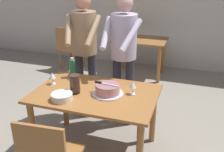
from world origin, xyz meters
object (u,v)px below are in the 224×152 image
cake_knife (101,83)px  cake_on_platter (108,90)px  main_dining_table (95,102)px  person_standing_beside (84,44)px  wine_glass_far (52,76)px  background_chair_1 (69,46)px  hurricane_lamp (75,84)px  background_table (140,47)px  person_cutting_cake (123,49)px  wine_glass_near (133,85)px  plate_stack (62,97)px  water_bottle (73,68)px

cake_knife → cake_on_platter: bearing=-6.4°
main_dining_table → person_standing_beside: 0.92m
wine_glass_far → person_standing_beside: 0.68m
cake_knife → background_chair_1: (-1.61, 2.31, -0.37)m
cake_on_platter → cake_knife: 0.10m
main_dining_table → wine_glass_far: wine_glass_far is taller
cake_knife → hurricane_lamp: bearing=-160.3°
background_table → background_chair_1: size_ratio=1.11×
hurricane_lamp → person_cutting_cake: size_ratio=0.12×
hurricane_lamp → person_standing_beside: 0.82m
wine_glass_near → hurricane_lamp: size_ratio=0.69×
person_standing_beside → background_table: size_ratio=1.72×
plate_stack → background_chair_1: background_chair_1 is taller
person_standing_beside → background_chair_1: bearing=124.2°
water_bottle → person_standing_beside: (0.01, 0.36, 0.21)m
plate_stack → wine_glass_far: wine_glass_far is taller
cake_knife → background_chair_1: 2.84m
water_bottle → cake_knife: bearing=-31.3°
cake_knife → water_bottle: bearing=148.7°
person_standing_beside → main_dining_table: bearing=-58.4°
wine_glass_far → person_cutting_cake: 0.93m
main_dining_table → person_cutting_cake: bearing=79.0°
hurricane_lamp → main_dining_table: bearing=21.3°
cake_on_platter → plate_stack: 0.48m
wine_glass_near → background_table: 2.41m
main_dining_table → hurricane_lamp: hurricane_lamp is taller
wine_glass_near → background_chair_1: bearing=130.8°
cake_knife → background_chair_1: size_ratio=0.30×
main_dining_table → wine_glass_far: bearing=174.6°
cake_knife → background_table: (-0.12, 2.43, -0.29)m
cake_on_platter → wine_glass_near: 0.27m
water_bottle → wine_glass_near: bearing=-15.3°
plate_stack → wine_glass_near: size_ratio=1.53×
wine_glass_far → background_table: wine_glass_far is taller
hurricane_lamp → wine_glass_far: bearing=159.8°
plate_stack → background_chair_1: 2.91m
person_cutting_cake → wine_glass_near: bearing=-64.4°
cake_knife → background_table: size_ratio=0.27×
cake_on_platter → person_cutting_cake: bearing=91.2°
wine_glass_near → person_cutting_cake: (-0.27, 0.56, 0.22)m
hurricane_lamp → person_standing_beside: size_ratio=0.12×
wine_glass_far → background_chair_1: size_ratio=0.16×
wine_glass_far → background_chair_1: bearing=113.4°
wine_glass_far → person_cutting_cake: size_ratio=0.08×
cake_on_platter → person_standing_beside: size_ratio=0.20×
plate_stack → hurricane_lamp: size_ratio=1.05×
cake_on_platter → person_cutting_cake: size_ratio=0.20×
cake_knife → hurricane_lamp: (-0.27, -0.10, -0.01)m
cake_knife → background_chair_1: bearing=124.8°
water_bottle → person_standing_beside: size_ratio=0.15×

